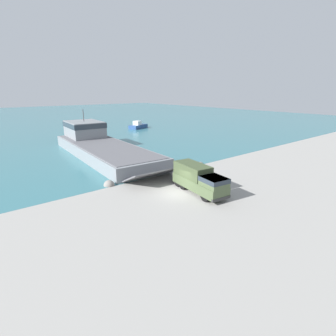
% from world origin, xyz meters
% --- Properties ---
extents(ground_plane, '(240.00, 240.00, 0.00)m').
position_xyz_m(ground_plane, '(0.00, 0.00, 0.00)').
color(ground_plane, gray).
extents(water_surface, '(240.00, 180.00, 0.01)m').
position_xyz_m(water_surface, '(0.00, 96.53, 0.00)').
color(water_surface, '#336B75').
rests_on(water_surface, ground_plane).
extents(landing_craft, '(10.88, 34.05, 7.60)m').
position_xyz_m(landing_craft, '(1.79, 24.23, 1.83)').
color(landing_craft, gray).
rests_on(landing_craft, ground_plane).
extents(military_truck, '(3.41, 7.94, 3.09)m').
position_xyz_m(military_truck, '(2.31, -1.41, 1.63)').
color(military_truck, '#475638').
rests_on(military_truck, ground_plane).
extents(soldier_on_ramp, '(0.47, 0.49, 1.65)m').
position_xyz_m(soldier_on_ramp, '(4.83, 0.28, 0.95)').
color(soldier_on_ramp, '#4C4738').
rests_on(soldier_on_ramp, ground_plane).
extents(moored_boat_b, '(7.05, 5.04, 2.31)m').
position_xyz_m(moored_boat_b, '(25.37, 47.57, 0.77)').
color(moored_boat_b, navy).
rests_on(moored_boat_b, ground_plane).
extents(shoreline_rock_a, '(0.73, 0.73, 0.73)m').
position_xyz_m(shoreline_rock_a, '(11.15, 6.90, 0.00)').
color(shoreline_rock_a, '#66605B').
rests_on(shoreline_rock_a, ground_plane).
extents(shoreline_rock_b, '(1.36, 1.36, 1.36)m').
position_xyz_m(shoreline_rock_b, '(-4.74, 7.12, 0.00)').
color(shoreline_rock_b, gray).
rests_on(shoreline_rock_b, ground_plane).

